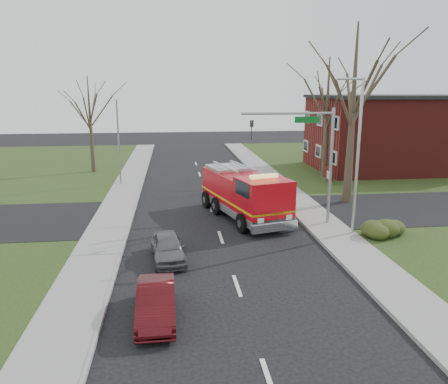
{
  "coord_description": "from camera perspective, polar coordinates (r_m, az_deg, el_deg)",
  "views": [
    {
      "loc": [
        -2.46,
        -22.22,
        7.8
      ],
      "look_at": [
        0.43,
        2.16,
        2.0
      ],
      "focal_mm": 35.0,
      "sensor_mm": 36.0,
      "label": 1
    }
  ],
  "objects": [
    {
      "name": "streetlight_pole",
      "position": [
        23.97,
        16.97,
        4.92
      ],
      "size": [
        1.48,
        0.16,
        8.4
      ],
      "color": "#B7BABF",
      "rests_on": "ground"
    },
    {
      "name": "parked_car_gray",
      "position": [
        15.75,
        -8.87,
        -14.02
      ],
      "size": [
        1.37,
        3.76,
        1.23
      ],
      "primitive_type": "imported",
      "rotation": [
        0.0,
        0.0,
        0.02
      ],
      "color": "#430A0E",
      "rests_on": "ground"
    },
    {
      "name": "fire_engine",
      "position": [
        26.82,
        2.72,
        -0.44
      ],
      "size": [
        4.74,
        8.34,
        3.19
      ],
      "rotation": [
        0.0,
        0.0,
        0.27
      ],
      "color": "red",
      "rests_on": "ground"
    },
    {
      "name": "brick_building",
      "position": [
        45.78,
        21.39,
        7.2
      ],
      "size": [
        15.4,
        10.4,
        7.25
      ],
      "color": "maroon",
      "rests_on": "ground"
    },
    {
      "name": "parked_car_maroon",
      "position": [
        20.63,
        -7.34,
        -7.21
      ],
      "size": [
        1.82,
        3.73,
        1.23
      ],
      "primitive_type": "imported",
      "rotation": [
        0.0,
        0.0,
        0.11
      ],
      "color": "#585A5F",
      "rests_on": "ground"
    },
    {
      "name": "bare_tree_near",
      "position": [
        30.65,
        16.57,
        12.03
      ],
      "size": [
        6.0,
        6.0,
        12.0
      ],
      "color": "#3C3123",
      "rests_on": "ground"
    },
    {
      "name": "sidewalk_right",
      "position": [
        25.07,
        13.85,
        -5.06
      ],
      "size": [
        2.4,
        80.0,
        0.15
      ],
      "primitive_type": "cube",
      "color": "gray",
      "rests_on": "ground"
    },
    {
      "name": "traffic_signal_mast",
      "position": [
        25.12,
        11.12,
        5.97
      ],
      "size": [
        5.29,
        0.18,
        6.8
      ],
      "color": "gray",
      "rests_on": "ground"
    },
    {
      "name": "bare_tree_far",
      "position": [
        39.6,
        13.35,
        11.04
      ],
      "size": [
        5.25,
        5.25,
        10.5
      ],
      "color": "#3C3123",
      "rests_on": "ground"
    },
    {
      "name": "hedge_corner",
      "position": [
        25.18,
        20.71,
        -4.26
      ],
      "size": [
        2.8,
        2.0,
        0.9
      ],
      "primitive_type": "ellipsoid",
      "color": "#2E3814",
      "rests_on": "lawn_right"
    },
    {
      "name": "sidewalk_left",
      "position": [
        23.82,
        -15.51,
        -6.14
      ],
      "size": [
        2.4,
        80.0,
        0.15
      ],
      "primitive_type": "cube",
      "color": "gray",
      "rests_on": "ground"
    },
    {
      "name": "utility_pole_far",
      "position": [
        36.73,
        -13.59,
        6.2
      ],
      "size": [
        0.14,
        0.14,
        7.0
      ],
      "primitive_type": "cylinder",
      "color": "gray",
      "rests_on": "ground"
    },
    {
      "name": "health_center_sign",
      "position": [
        37.7,
        13.47,
        2.35
      ],
      "size": [
        0.12,
        2.0,
        1.4
      ],
      "color": "#491113",
      "rests_on": "ground"
    },
    {
      "name": "ground",
      "position": [
        23.68,
        -0.43,
        -5.94
      ],
      "size": [
        120.0,
        120.0,
        0.0
      ],
      "primitive_type": "plane",
      "color": "black",
      "rests_on": "ground"
    },
    {
      "name": "bare_tree_left",
      "position": [
        42.95,
        -17.13,
        9.73
      ],
      "size": [
        4.5,
        4.5,
        9.0
      ],
      "color": "#3C3123",
      "rests_on": "ground"
    }
  ]
}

